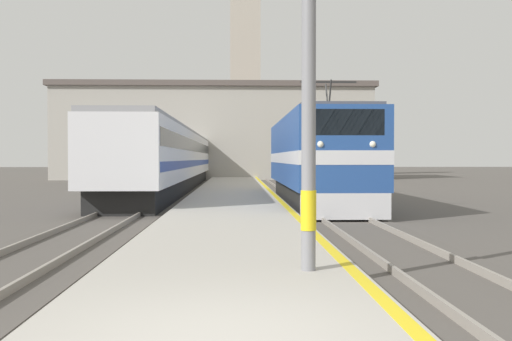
{
  "coord_description": "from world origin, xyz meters",
  "views": [
    {
      "loc": [
        0.14,
        -5.6,
        1.96
      ],
      "look_at": [
        1.09,
        23.44,
        1.37
      ],
      "focal_mm": 42.0,
      "sensor_mm": 36.0,
      "label": 1
    }
  ],
  "objects_px": {
    "locomotive_train": "(315,159)",
    "catenary_mast": "(317,2)",
    "clock_tower": "(245,51)",
    "passenger_train": "(172,158)"
  },
  "relations": [
    {
      "from": "locomotive_train",
      "to": "passenger_train",
      "type": "bearing_deg",
      "value": 122.34
    },
    {
      "from": "locomotive_train",
      "to": "catenary_mast",
      "type": "bearing_deg",
      "value": -97.47
    },
    {
      "from": "locomotive_train",
      "to": "catenary_mast",
      "type": "relative_size",
      "value": 1.85
    },
    {
      "from": "locomotive_train",
      "to": "clock_tower",
      "type": "xyz_separation_m",
      "value": [
        -2.39,
        38.82,
        11.48
      ]
    },
    {
      "from": "locomotive_train",
      "to": "catenary_mast",
      "type": "distance_m",
      "value": 16.61
    },
    {
      "from": "clock_tower",
      "to": "catenary_mast",
      "type": "bearing_deg",
      "value": -89.73
    },
    {
      "from": "catenary_mast",
      "to": "clock_tower",
      "type": "relative_size",
      "value": 0.31
    },
    {
      "from": "locomotive_train",
      "to": "clock_tower",
      "type": "distance_m",
      "value": 40.56
    },
    {
      "from": "locomotive_train",
      "to": "passenger_train",
      "type": "relative_size",
      "value": 0.42
    },
    {
      "from": "passenger_train",
      "to": "catenary_mast",
      "type": "height_order",
      "value": "catenary_mast"
    }
  ]
}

